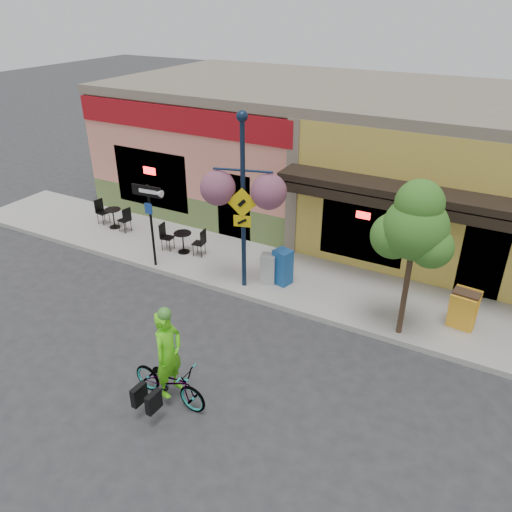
{
  "coord_description": "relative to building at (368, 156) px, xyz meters",
  "views": [
    {
      "loc": [
        4.69,
        -9.19,
        7.23
      ],
      "look_at": [
        -0.61,
        0.5,
        1.4
      ],
      "focal_mm": 35.0,
      "sensor_mm": 36.0,
      "label": 1
    }
  ],
  "objects": [
    {
      "name": "cafe_set_left",
      "position": [
        -6.98,
        -5.39,
        -1.66
      ],
      "size": [
        1.53,
        0.9,
        0.87
      ],
      "primitive_type": null,
      "rotation": [
        0.0,
        0.0,
        -0.12
      ],
      "color": "black",
      "rests_on": "sidewalk"
    },
    {
      "name": "building",
      "position": [
        0.0,
        0.0,
        0.0
      ],
      "size": [
        18.2,
        8.2,
        4.5
      ],
      "primitive_type": null,
      "color": "#DD826D",
      "rests_on": "ground"
    },
    {
      "name": "sidewalk",
      "position": [
        0.0,
        -5.5,
        -2.17
      ],
      "size": [
        24.0,
        3.0,
        0.15
      ],
      "primitive_type": "cube",
      "color": "#9E9B93",
      "rests_on": "ground"
    },
    {
      "name": "curb",
      "position": [
        0.0,
        -6.95,
        -2.17
      ],
      "size": [
        24.0,
        0.12,
        0.15
      ],
      "primitive_type": "cube",
      "color": "#A8A59E",
      "rests_on": "ground"
    },
    {
      "name": "cafe_set_right",
      "position": [
        -3.82,
        -5.77,
        -1.67
      ],
      "size": [
        1.52,
        0.9,
        0.86
      ],
      "primitive_type": null,
      "rotation": [
        0.0,
        0.0,
        0.13
      ],
      "color": "black",
      "rests_on": "sidewalk"
    },
    {
      "name": "cyclist_rider",
      "position": [
        -0.37,
        -10.91,
        -1.33
      ],
      "size": [
        0.47,
        0.69,
        1.84
      ],
      "primitive_type": "imported",
      "rotation": [
        0.0,
        0.0,
        1.53
      ],
      "color": "#5FEA18",
      "rests_on": "ground"
    },
    {
      "name": "newspaper_box_grey",
      "position": [
        -0.71,
        -6.11,
        -1.68
      ],
      "size": [
        0.48,
        0.45,
        0.85
      ],
      "primitive_type": null,
      "rotation": [
        0.0,
        0.0,
        0.28
      ],
      "color": "#AAAAAA",
      "rests_on": "sidewalk"
    },
    {
      "name": "one_way_sign",
      "position": [
        -4.07,
        -6.82,
        -0.86
      ],
      "size": [
        0.96,
        0.28,
        2.47
      ],
      "primitive_type": null,
      "rotation": [
        0.0,
        0.0,
        0.08
      ],
      "color": "black",
      "rests_on": "sidewalk"
    },
    {
      "name": "bicycle",
      "position": [
        -0.42,
        -10.91,
        -1.79
      ],
      "size": [
        1.77,
        0.69,
        0.91
      ],
      "primitive_type": "imported",
      "rotation": [
        0.0,
        0.0,
        1.53
      ],
      "color": "maroon",
      "rests_on": "ground"
    },
    {
      "name": "ground",
      "position": [
        0.0,
        -7.5,
        -2.25
      ],
      "size": [
        90.0,
        90.0,
        0.0
      ],
      "primitive_type": "plane",
      "color": "#2D2D30",
      "rests_on": "ground"
    },
    {
      "name": "newspaper_box_blue",
      "position": [
        -0.35,
        -5.96,
        -1.6
      ],
      "size": [
        0.54,
        0.5,
        1.0
      ],
      "primitive_type": null,
      "rotation": [
        0.0,
        0.0,
        -0.27
      ],
      "color": "#195197",
      "rests_on": "sidewalk"
    },
    {
      "name": "sandwich_board",
      "position": [
        4.26,
        -5.99,
        -1.6
      ],
      "size": [
        0.64,
        0.5,
        1.0
      ],
      "primitive_type": null,
      "rotation": [
        0.0,
        0.0,
        -0.11
      ],
      "color": "yellow",
      "rests_on": "sidewalk"
    },
    {
      "name": "street_tree",
      "position": [
        3.05,
        -6.67,
        -0.2
      ],
      "size": [
        1.76,
        1.76,
        3.8
      ],
      "primitive_type": null,
      "rotation": [
        0.0,
        0.0,
        0.21
      ],
      "color": "#3D7A26",
      "rests_on": "sidewalk"
    },
    {
      "name": "lamp_post",
      "position": [
        -1.22,
        -6.56,
        0.26
      ],
      "size": [
        1.61,
        1.0,
        4.71
      ],
      "primitive_type": null,
      "rotation": [
        0.0,
        0.0,
        0.29
      ],
      "color": "#13233C",
      "rests_on": "sidewalk"
    }
  ]
}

